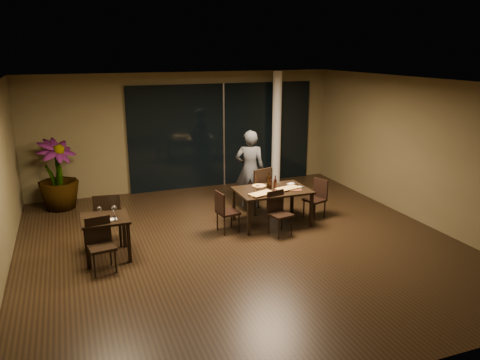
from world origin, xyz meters
name	(u,v)px	position (x,y,z in m)	size (l,w,h in m)	color
ground	(241,244)	(0.00, 0.00, 0.00)	(8.00, 8.00, 0.00)	black
wall_back	(186,131)	(0.00, 4.05, 1.50)	(8.00, 0.10, 3.00)	brown
wall_front	(380,259)	(0.00, -4.05, 1.50)	(8.00, 0.10, 3.00)	brown
wall_right	(422,151)	(4.05, 0.00, 1.50)	(0.10, 8.00, 3.00)	brown
ceiling	(241,81)	(0.00, 0.00, 3.02)	(8.00, 8.00, 0.04)	silver
window_panel	(223,135)	(1.00, 3.96, 1.35)	(5.00, 0.06, 2.70)	black
column	(277,128)	(2.40, 3.65, 1.50)	(0.24, 0.24, 3.00)	silver
main_table	(272,193)	(1.00, 0.80, 0.68)	(1.50, 1.00, 0.75)	black
side_table	(105,224)	(-2.40, 0.30, 0.62)	(0.80, 0.80, 0.75)	black
chair_main_far	(259,188)	(1.00, 1.49, 0.59)	(0.59, 0.59, 1.05)	black
chair_main_near	(278,210)	(0.90, 0.27, 0.48)	(0.47, 0.47, 0.86)	black
chair_main_left	(225,210)	(-0.08, 0.69, 0.47)	(0.44, 0.44, 0.85)	black
chair_main_right	(317,196)	(2.09, 0.84, 0.47)	(0.49, 0.49, 0.84)	black
chair_side_far	(108,217)	(-2.31, 0.79, 0.58)	(0.54, 0.54, 1.04)	black
chair_side_near	(100,241)	(-2.53, -0.15, 0.50)	(0.47, 0.47, 0.90)	black
diner	(250,170)	(0.95, 1.93, 0.91)	(0.61, 0.41, 1.81)	#2A2C2F
potted_plant	(58,175)	(-3.17, 3.37, 0.81)	(0.88, 0.88, 1.61)	#194B19
pizza_board_left	(262,194)	(0.65, 0.53, 0.76)	(0.51, 0.26, 0.01)	#4E3419
pizza_board_right	(288,189)	(1.30, 0.68, 0.76)	(0.55, 0.28, 0.01)	#4A2817
oblong_pizza_left	(262,194)	(0.65, 0.53, 0.77)	(0.49, 0.24, 0.02)	maroon
oblong_pizza_right	(288,188)	(1.30, 0.68, 0.77)	(0.49, 0.22, 0.02)	maroon
round_pizza	(259,186)	(0.83, 1.10, 0.76)	(0.28, 0.28, 0.01)	red
bottle_a	(270,183)	(0.98, 0.85, 0.88)	(0.06, 0.06, 0.27)	black
bottle_b	(275,182)	(1.06, 0.79, 0.90)	(0.06, 0.06, 0.29)	black
bottle_c	(268,180)	(0.97, 0.95, 0.92)	(0.07, 0.07, 0.33)	black
tumbler_left	(258,187)	(0.72, 0.90, 0.79)	(0.07, 0.07, 0.09)	white
tumbler_right	(278,184)	(1.19, 0.94, 0.80)	(0.08, 0.08, 0.10)	white
napkin_near	(299,187)	(1.59, 0.73, 0.76)	(0.18, 0.10, 0.01)	silver
napkin_far	(291,184)	(1.55, 1.02, 0.76)	(0.18, 0.10, 0.01)	silver
wine_glass_a	(99,212)	(-2.48, 0.37, 0.84)	(0.08, 0.08, 0.17)	white
wine_glass_b	(114,211)	(-2.24, 0.26, 0.85)	(0.09, 0.09, 0.20)	white
side_napkin	(111,220)	(-2.31, 0.12, 0.76)	(0.18, 0.11, 0.01)	white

